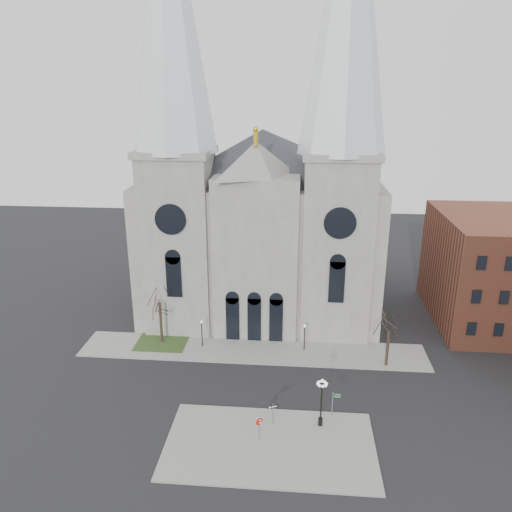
# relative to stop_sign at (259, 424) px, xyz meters

# --- Properties ---
(ground) EXTENTS (160.00, 160.00, 0.00)m
(ground) POSITION_rel_stop_sign_xyz_m (-2.04, 4.42, -1.78)
(ground) COLOR black
(ground) RESTS_ON ground
(sidewalk_near) EXTENTS (18.00, 10.00, 0.14)m
(sidewalk_near) POSITION_rel_stop_sign_xyz_m (0.96, -0.58, -1.71)
(sidewalk_near) COLOR gray
(sidewalk_near) RESTS_ON ground
(sidewalk_far) EXTENTS (40.00, 6.00, 0.14)m
(sidewalk_far) POSITION_rel_stop_sign_xyz_m (-2.04, 15.42, -1.71)
(sidewalk_far) COLOR gray
(sidewalk_far) RESTS_ON ground
(grass_patch) EXTENTS (6.00, 5.00, 0.18)m
(grass_patch) POSITION_rel_stop_sign_xyz_m (-13.04, 16.42, -1.69)
(grass_patch) COLOR #30491F
(grass_patch) RESTS_ON ground
(cathedral) EXTENTS (33.00, 26.66, 54.00)m
(cathedral) POSITION_rel_stop_sign_xyz_m (-2.04, 27.28, 16.70)
(cathedral) COLOR gray
(cathedral) RESTS_ON ground
(bg_building_brick) EXTENTS (14.00, 18.00, 14.00)m
(bg_building_brick) POSITION_rel_stop_sign_xyz_m (27.96, 26.42, 5.22)
(bg_building_brick) COLOR brown
(bg_building_brick) RESTS_ON ground
(tree_left) EXTENTS (3.20, 3.20, 7.50)m
(tree_left) POSITION_rel_stop_sign_xyz_m (-13.04, 16.42, 3.80)
(tree_left) COLOR #2C2219
(tree_left) RESTS_ON ground
(tree_right) EXTENTS (3.20, 3.20, 6.00)m
(tree_right) POSITION_rel_stop_sign_xyz_m (12.96, 13.42, 2.69)
(tree_right) COLOR #2C2219
(tree_right) RESTS_ON ground
(ped_lamp_left) EXTENTS (0.32, 0.32, 3.26)m
(ped_lamp_left) POSITION_rel_stop_sign_xyz_m (-8.04, 15.92, 0.55)
(ped_lamp_left) COLOR black
(ped_lamp_left) RESTS_ON sidewalk_far
(ped_lamp_right) EXTENTS (0.32, 0.32, 3.26)m
(ped_lamp_right) POSITION_rel_stop_sign_xyz_m (3.96, 15.92, 0.55)
(ped_lamp_right) COLOR black
(ped_lamp_right) RESTS_ON sidewalk_far
(stop_sign) EXTENTS (0.80, 0.24, 2.28)m
(stop_sign) POSITION_rel_stop_sign_xyz_m (0.00, 0.00, 0.00)
(stop_sign) COLOR slate
(stop_sign) RESTS_ON sidewalk_near
(globe_lamp) EXTENTS (1.12, 1.12, 4.79)m
(globe_lamp) POSITION_rel_stop_sign_xyz_m (5.36, 2.41, 1.37)
(globe_lamp) COLOR black
(globe_lamp) RESTS_ON sidewalk_near
(one_way_sign) EXTENTS (0.88, 0.37, 2.13)m
(one_way_sign) POSITION_rel_stop_sign_xyz_m (1.06, 2.20, -0.20)
(one_way_sign) COLOR slate
(one_way_sign) RESTS_ON sidewalk_near
(street_name_sign) EXTENTS (0.79, 0.10, 2.47)m
(street_name_sign) POSITION_rel_stop_sign_xyz_m (6.58, 3.91, -0.20)
(street_name_sign) COLOR slate
(street_name_sign) RESTS_ON sidewalk_near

